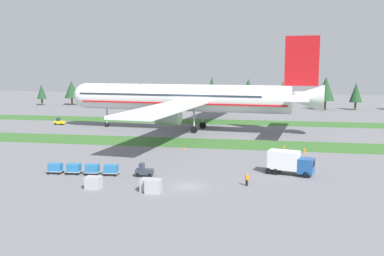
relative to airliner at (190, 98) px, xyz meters
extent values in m
plane|color=slate|center=(9.52, -51.57, -8.22)|extent=(400.00, 400.00, 0.00)
cube|color=#336028|center=(9.52, -17.72, -8.22)|extent=(320.00, 11.93, 0.01)
cube|color=#336028|center=(9.52, 18.14, -8.22)|extent=(320.00, 11.93, 0.01)
cylinder|color=silver|center=(-1.94, 0.21, -0.02)|extent=(54.27, 12.49, 6.69)
sphere|color=silver|center=(-28.72, 3.13, -0.02)|extent=(6.56, 6.56, 6.56)
cone|color=silver|center=(27.44, -2.99, 0.48)|extent=(9.83, 7.32, 6.36)
cube|color=red|center=(-1.94, 0.21, -1.19)|extent=(52.98, 12.48, 0.36)
cube|color=#283342|center=(-5.21, 0.57, 0.82)|extent=(47.74, 11.85, 0.44)
cube|color=silver|center=(-1.00, -21.43, -0.69)|extent=(12.40, 36.84, 0.60)
cylinder|color=#A3A3A8|center=(-1.69, -15.90, -2.89)|extent=(5.62, 4.23, 3.68)
cube|color=silver|center=(3.64, 21.14, -0.69)|extent=(12.40, 36.84, 0.60)
cylinder|color=#A3A3A8|center=(1.78, 15.89, -2.89)|extent=(5.62, 4.23, 3.68)
cube|color=silver|center=(25.86, -11.45, 0.99)|extent=(6.18, 13.58, 0.42)
cube|color=silver|center=(27.71, 5.61, 0.99)|extent=(6.18, 13.58, 0.42)
cube|color=red|center=(26.79, -2.92, 9.02)|extent=(7.72, 1.55, 11.38)
cylinder|color=#A3A3A8|center=(-22.84, 2.49, -4.32)|extent=(0.44, 0.44, 6.60)
cylinder|color=black|center=(-22.84, 2.49, -7.62)|extent=(1.24, 0.55, 1.20)
cylinder|color=#A3A3A8|center=(1.88, -4.25, -4.20)|extent=(0.44, 0.44, 6.35)
cylinder|color=black|center=(1.88, -4.25, -7.37)|extent=(1.75, 0.78, 1.70)
cylinder|color=#A3A3A8|center=(2.75, 3.74, -4.20)|extent=(0.44, 0.44, 6.35)
cylinder|color=black|center=(2.75, 3.74, -7.37)|extent=(1.75, 0.78, 1.70)
cube|color=#2D333D|center=(2.16, -47.17, -7.53)|extent=(2.67, 1.45, 0.77)
cube|color=#283342|center=(1.77, -47.19, -6.70)|extent=(0.76, 1.13, 0.90)
cylinder|color=black|center=(3.03, -46.56, -7.92)|extent=(0.61, 0.24, 0.60)
cylinder|color=black|center=(3.10, -47.66, -7.92)|extent=(0.61, 0.24, 0.60)
cylinder|color=black|center=(1.21, -46.67, -7.92)|extent=(0.61, 0.24, 0.60)
cylinder|color=black|center=(1.28, -47.77, -7.92)|extent=(0.61, 0.24, 0.60)
cube|color=#A3A3A8|center=(-2.94, -47.47, -7.82)|extent=(2.29, 1.63, 0.10)
cube|color=#23669E|center=(-2.94, -47.47, -7.22)|extent=(2.01, 1.43, 1.10)
cylinder|color=black|center=(-2.14, -46.73, -8.02)|extent=(0.41, 0.14, 0.40)
cylinder|color=black|center=(-2.06, -48.11, -8.02)|extent=(0.41, 0.14, 0.40)
cylinder|color=black|center=(-3.81, -46.83, -8.02)|extent=(0.41, 0.14, 0.40)
cylinder|color=black|center=(-3.73, -48.21, -8.02)|extent=(0.41, 0.14, 0.40)
cube|color=#A3A3A8|center=(-5.83, -47.65, -7.82)|extent=(2.29, 1.63, 0.10)
cube|color=#23669E|center=(-5.83, -47.65, -7.22)|extent=(2.01, 1.43, 1.10)
cylinder|color=black|center=(-5.04, -46.91, -8.02)|extent=(0.41, 0.14, 0.40)
cylinder|color=black|center=(-4.95, -48.29, -8.02)|extent=(0.41, 0.14, 0.40)
cylinder|color=black|center=(-6.71, -47.01, -8.02)|extent=(0.41, 0.14, 0.40)
cylinder|color=black|center=(-6.62, -48.39, -8.02)|extent=(0.41, 0.14, 0.40)
cube|color=#A3A3A8|center=(-8.72, -47.82, -7.82)|extent=(2.29, 1.63, 0.10)
cube|color=#23669E|center=(-8.72, -47.82, -7.22)|extent=(2.01, 1.43, 1.10)
cylinder|color=black|center=(-7.93, -47.08, -8.02)|extent=(0.41, 0.14, 0.40)
cylinder|color=black|center=(-7.85, -48.46, -8.02)|extent=(0.41, 0.14, 0.40)
cylinder|color=black|center=(-9.60, -47.18, -8.02)|extent=(0.41, 0.14, 0.40)
cylinder|color=black|center=(-9.52, -48.56, -8.02)|extent=(0.41, 0.14, 0.40)
cube|color=#A3A3A8|center=(-11.62, -48.00, -7.82)|extent=(2.29, 1.63, 0.10)
cube|color=#23669E|center=(-11.62, -48.00, -7.22)|extent=(2.01, 1.43, 1.10)
cylinder|color=black|center=(-10.83, -47.26, -8.02)|extent=(0.41, 0.14, 0.40)
cylinder|color=black|center=(-10.74, -48.63, -8.02)|extent=(0.41, 0.14, 0.40)
cylinder|color=black|center=(-12.50, -47.36, -8.02)|extent=(0.41, 0.14, 0.40)
cylinder|color=black|center=(-12.41, -48.73, -8.02)|extent=(0.41, 0.14, 0.40)
cube|color=#1E4C8E|center=(25.64, -42.90, -6.64)|extent=(2.72, 2.79, 2.20)
cube|color=#283342|center=(26.66, -43.18, -6.20)|extent=(0.62, 2.02, 0.97)
cube|color=silver|center=(22.40, -42.03, -6.04)|extent=(4.94, 3.39, 2.80)
cylinder|color=black|center=(26.11, -42.00, -7.74)|extent=(1.01, 0.54, 0.96)
cylinder|color=black|center=(25.59, -43.93, -7.74)|extent=(1.01, 0.54, 0.96)
cylinder|color=black|center=(21.79, -40.83, -7.74)|extent=(1.01, 0.54, 0.96)
cylinder|color=black|center=(21.27, -42.76, -7.74)|extent=(1.01, 0.54, 0.96)
cylinder|color=black|center=(20.71, -40.54, -7.74)|extent=(1.01, 0.54, 0.96)
cylinder|color=black|center=(20.19, -42.47, -7.74)|extent=(1.01, 0.54, 0.96)
cube|color=yellow|center=(-37.26, 4.06, -7.53)|extent=(2.73, 1.57, 0.77)
cube|color=#283342|center=(-37.65, 4.10, -6.70)|extent=(0.81, 1.16, 0.90)
cylinder|color=black|center=(-36.30, 4.51, -7.92)|extent=(0.62, 0.26, 0.60)
cylinder|color=black|center=(-36.42, 3.42, -7.92)|extent=(0.62, 0.26, 0.60)
cylinder|color=black|center=(-38.11, 4.71, -7.92)|extent=(0.62, 0.26, 0.60)
cylinder|color=black|center=(-38.23, 3.61, -7.92)|extent=(0.62, 0.26, 0.60)
cylinder|color=black|center=(17.28, -49.75, -7.79)|extent=(0.18, 0.18, 0.85)
cylinder|color=black|center=(17.47, -49.86, -7.79)|extent=(0.18, 0.18, 0.85)
cylinder|color=orange|center=(17.37, -49.81, -7.06)|extent=(0.36, 0.36, 0.62)
sphere|color=tan|center=(17.37, -49.81, -6.60)|extent=(0.24, 0.24, 0.24)
cylinder|color=orange|center=(17.17, -49.69, -7.09)|extent=(0.10, 0.10, 0.58)
cylinder|color=orange|center=(17.57, -49.92, -7.09)|extent=(0.10, 0.10, 0.58)
cube|color=#A3A3A8|center=(-2.65, -54.76, -7.41)|extent=(2.00, 1.60, 1.61)
cube|color=#A3A3A8|center=(4.96, -54.69, -7.38)|extent=(2.13, 1.77, 1.67)
cube|color=#A3A3A8|center=(5.74, -55.28, -7.33)|extent=(2.04, 1.65, 1.77)
cone|color=orange|center=(22.91, -19.72, -7.96)|extent=(0.44, 0.44, 0.52)
cone|color=orange|center=(3.76, -25.50, -7.96)|extent=(0.44, 0.44, 0.51)
cone|color=orange|center=(26.59, -24.70, -7.94)|extent=(0.44, 0.44, 0.56)
cone|color=orange|center=(26.86, -21.48, -7.99)|extent=(0.44, 0.44, 0.46)
cylinder|color=#4C3823|center=(-72.87, 59.36, -6.90)|extent=(0.70, 0.70, 2.63)
cone|color=#1E4223|center=(-72.87, 59.36, -2.60)|extent=(3.75, 3.75, 5.98)
cylinder|color=#4C3823|center=(-61.17, 62.38, -6.76)|extent=(0.70, 0.70, 2.91)
cone|color=#1E4223|center=(-61.17, 62.38, -1.75)|extent=(5.75, 5.75, 7.12)
cylinder|color=#4C3823|center=(-44.91, 61.63, -6.90)|extent=(0.70, 0.70, 2.64)
cone|color=#1E4223|center=(-44.91, 61.63, -2.03)|extent=(4.15, 4.15, 7.09)
cylinder|color=#4C3823|center=(-32.16, 64.19, -6.38)|extent=(0.70, 0.70, 3.68)
cone|color=#1E4223|center=(-32.16, 64.19, -1.57)|extent=(5.51, 5.51, 5.93)
cylinder|color=#4C3823|center=(-17.69, 59.17, -6.91)|extent=(0.70, 0.70, 2.63)
cone|color=#1E4223|center=(-17.69, 59.17, -2.76)|extent=(6.38, 6.38, 5.66)
cylinder|color=#4C3823|center=(-3.36, 64.16, -6.84)|extent=(0.70, 0.70, 2.77)
cone|color=#1E4223|center=(-3.36, 64.16, -0.97)|extent=(5.03, 5.03, 8.97)
cylinder|color=#4C3823|center=(11.14, 59.07, -6.40)|extent=(0.70, 0.70, 3.64)
cone|color=#1E4223|center=(11.14, 59.07, -0.80)|extent=(5.96, 5.96, 7.55)
cylinder|color=#4C3823|center=(23.69, 59.75, -6.49)|extent=(0.70, 0.70, 3.45)
cone|color=#1E4223|center=(23.69, 59.75, -1.33)|extent=(4.20, 4.20, 6.87)
cylinder|color=#4C3823|center=(39.16, 60.21, -6.53)|extent=(0.70, 0.70, 3.39)
cone|color=#1E4223|center=(39.16, 60.21, -0.42)|extent=(6.34, 6.34, 8.83)
cylinder|color=#4C3823|center=(50.06, 62.28, -6.80)|extent=(0.70, 0.70, 2.84)
cone|color=#1E4223|center=(50.06, 62.28, -1.81)|extent=(4.58, 4.58, 7.14)
camera|label=1|loc=(20.78, -109.41, 8.11)|focal=41.89mm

